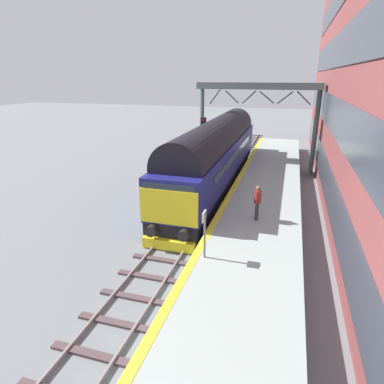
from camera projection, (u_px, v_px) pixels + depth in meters
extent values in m
plane|color=slate|center=(185.00, 229.00, 16.86)|extent=(140.00, 140.00, 0.00)
cube|color=gray|center=(171.00, 226.00, 17.03)|extent=(0.07, 60.00, 0.15)
cube|color=gray|center=(198.00, 229.00, 16.64)|extent=(0.07, 60.00, 0.15)
cube|color=#4D3C3E|center=(91.00, 354.00, 9.18)|extent=(2.50, 0.26, 0.09)
cube|color=#4D3C3E|center=(115.00, 323.00, 10.36)|extent=(2.50, 0.26, 0.09)
cube|color=#4D3C3E|center=(133.00, 297.00, 11.54)|extent=(2.50, 0.26, 0.09)
cube|color=#4D3C3E|center=(148.00, 277.00, 12.71)|extent=(2.50, 0.26, 0.09)
cube|color=#4D3C3E|center=(161.00, 260.00, 13.89)|extent=(2.50, 0.26, 0.09)
cube|color=#4D3C3E|center=(172.00, 246.00, 15.07)|extent=(2.50, 0.26, 0.09)
cube|color=#4D3C3E|center=(181.00, 233.00, 16.25)|extent=(2.50, 0.26, 0.09)
cube|color=#4D3C3E|center=(188.00, 223.00, 17.43)|extent=(2.50, 0.26, 0.09)
cube|color=#4D3C3E|center=(195.00, 213.00, 18.61)|extent=(2.50, 0.26, 0.09)
cube|color=#4D3C3E|center=(201.00, 205.00, 19.79)|extent=(2.50, 0.26, 0.09)
cube|color=#4D3C3E|center=(207.00, 198.00, 20.97)|extent=(2.50, 0.26, 0.09)
cube|color=#4D3C3E|center=(211.00, 191.00, 22.15)|extent=(2.50, 0.26, 0.09)
cube|color=#4D3C3E|center=(216.00, 186.00, 23.33)|extent=(2.50, 0.26, 0.09)
cube|color=#4D3C3E|center=(220.00, 180.00, 24.51)|extent=(2.50, 0.26, 0.09)
cube|color=#4D3C3E|center=(223.00, 176.00, 25.69)|extent=(2.50, 0.26, 0.09)
cube|color=#4D3C3E|center=(226.00, 171.00, 26.87)|extent=(2.50, 0.26, 0.09)
cube|color=#4D3C3E|center=(229.00, 167.00, 28.05)|extent=(2.50, 0.26, 0.09)
cube|color=#4D3C3E|center=(232.00, 164.00, 29.23)|extent=(2.50, 0.26, 0.09)
cube|color=#4D3C3E|center=(234.00, 160.00, 30.41)|extent=(2.50, 0.26, 0.09)
cube|color=#4D3C3E|center=(237.00, 157.00, 31.59)|extent=(2.50, 0.26, 0.09)
cube|color=#4D3C3E|center=(239.00, 154.00, 32.77)|extent=(2.50, 0.26, 0.09)
cube|color=#4D3C3E|center=(241.00, 151.00, 33.94)|extent=(2.50, 0.26, 0.09)
cube|color=#4D3C3E|center=(243.00, 149.00, 35.12)|extent=(2.50, 0.26, 0.09)
cube|color=#4D3C3E|center=(244.00, 147.00, 36.30)|extent=(2.50, 0.26, 0.09)
cube|color=#4D3C3E|center=(246.00, 144.00, 37.48)|extent=(2.50, 0.26, 0.09)
cube|color=#4D3C3E|center=(248.00, 142.00, 38.66)|extent=(2.50, 0.26, 0.09)
cube|color=#4D3C3E|center=(249.00, 140.00, 39.84)|extent=(2.50, 0.26, 0.09)
cube|color=#4D3C3E|center=(250.00, 139.00, 41.02)|extent=(2.50, 0.26, 0.09)
cube|color=#4D3C3E|center=(252.00, 137.00, 42.20)|extent=(2.50, 0.26, 0.09)
cube|color=#4D3C3E|center=(253.00, 135.00, 43.38)|extent=(2.50, 0.26, 0.09)
cube|color=#97A49E|center=(256.00, 228.00, 15.72)|extent=(4.00, 44.00, 1.00)
cube|color=yellow|center=(219.00, 214.00, 16.05)|extent=(0.30, 44.00, 0.01)
cube|color=#343944|center=(325.00, 174.00, 19.51)|extent=(0.06, 40.28, 1.93)
cube|color=#343944|center=(333.00, 114.00, 18.37)|extent=(0.06, 40.28, 1.93)
cube|color=#343944|center=(342.00, 47.00, 17.23)|extent=(0.06, 40.28, 1.93)
cube|color=black|center=(215.00, 176.00, 22.92)|extent=(2.56, 18.41, 0.60)
cube|color=navy|center=(216.00, 157.00, 22.48)|extent=(2.70, 18.41, 2.10)
cylinder|color=black|center=(216.00, 139.00, 22.07)|extent=(2.56, 16.94, 2.57)
cube|color=yellow|center=(168.00, 208.00, 14.17)|extent=(2.65, 0.08, 1.58)
cube|color=#232D3D|center=(168.00, 192.00, 13.94)|extent=(2.38, 0.04, 0.64)
cube|color=#232D3D|center=(236.00, 154.00, 22.01)|extent=(0.04, 12.89, 0.44)
cylinder|color=black|center=(151.00, 231.00, 14.54)|extent=(0.48, 0.35, 0.48)
cylinder|color=black|center=(184.00, 235.00, 14.14)|extent=(0.48, 0.35, 0.48)
cube|color=yellow|center=(169.00, 244.00, 14.69)|extent=(2.43, 0.36, 0.47)
cylinder|color=black|center=(181.00, 224.00, 16.20)|extent=(1.64, 1.04, 1.04)
cylinder|color=black|center=(188.00, 215.00, 17.20)|extent=(1.64, 1.04, 1.04)
cylinder|color=black|center=(194.00, 207.00, 18.19)|extent=(1.64, 1.04, 1.04)
cylinder|color=black|center=(229.00, 162.00, 27.85)|extent=(1.64, 1.04, 1.04)
cylinder|color=black|center=(232.00, 159.00, 28.85)|extent=(1.64, 1.04, 1.04)
cylinder|color=black|center=(234.00, 156.00, 29.84)|extent=(1.64, 1.04, 1.04)
cylinder|color=gray|center=(203.00, 144.00, 26.71)|extent=(0.14, 0.14, 4.30)
cube|color=black|center=(203.00, 125.00, 26.16)|extent=(0.44, 0.10, 1.27)
cylinder|color=red|center=(203.00, 120.00, 25.96)|extent=(0.20, 0.06, 0.20)
cylinder|color=#0A3E13|center=(203.00, 124.00, 26.05)|extent=(0.20, 0.06, 0.20)
cylinder|color=#50504E|center=(203.00, 127.00, 26.14)|extent=(0.20, 0.06, 0.20)
cylinder|color=#53470A|center=(203.00, 131.00, 26.24)|extent=(0.20, 0.06, 0.20)
cylinder|color=slate|center=(205.00, 235.00, 11.97)|extent=(0.08, 0.08, 1.81)
cube|color=white|center=(204.00, 216.00, 11.73)|extent=(0.05, 0.44, 0.36)
cube|color=black|center=(203.00, 216.00, 11.74)|extent=(0.01, 0.20, 0.24)
cylinder|color=#2D352E|center=(256.00, 212.00, 15.28)|extent=(0.13, 0.13, 0.84)
cylinder|color=#2D352E|center=(257.00, 210.00, 15.46)|extent=(0.13, 0.13, 0.84)
cylinder|color=maroon|center=(258.00, 197.00, 15.14)|extent=(0.37, 0.37, 0.56)
sphere|color=brown|center=(258.00, 188.00, 15.00)|extent=(0.22, 0.22, 0.22)
cylinder|color=maroon|center=(257.00, 198.00, 14.96)|extent=(0.09, 0.09, 0.52)
cylinder|color=maroon|center=(259.00, 195.00, 15.32)|extent=(0.09, 0.09, 0.52)
cylinder|color=slate|center=(202.00, 129.00, 27.49)|extent=(0.36, 0.36, 6.42)
cylinder|color=slate|center=(315.00, 134.00, 25.09)|extent=(0.36, 0.36, 6.42)
cube|color=slate|center=(259.00, 86.00, 25.14)|extent=(9.30, 2.00, 0.50)
cylinder|color=slate|center=(215.00, 97.00, 26.33)|extent=(0.90, 0.10, 1.19)
cylinder|color=slate|center=(232.00, 97.00, 25.97)|extent=(1.12, 0.10, 1.00)
cylinder|color=slate|center=(249.00, 97.00, 25.61)|extent=(1.09, 0.10, 1.03)
cylinder|color=slate|center=(267.00, 97.00, 25.24)|extent=(1.17, 0.10, 0.93)
cylinder|color=slate|center=(285.00, 98.00, 24.88)|extent=(1.14, 0.10, 0.97)
cylinder|color=slate|center=(304.00, 98.00, 24.51)|extent=(1.10, 0.10, 1.02)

